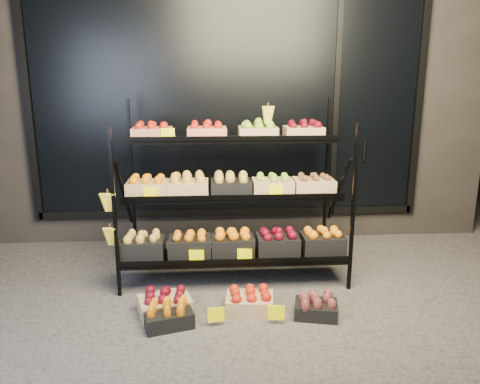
{
  "coord_description": "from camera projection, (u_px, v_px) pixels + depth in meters",
  "views": [
    {
      "loc": [
        -0.22,
        -3.66,
        1.89
      ],
      "look_at": [
        0.06,
        0.55,
        0.83
      ],
      "focal_mm": 35.0,
      "sensor_mm": 36.0,
      "label": 1
    }
  ],
  "objects": [
    {
      "name": "floor_crate_midright",
      "position": [
        250.0,
        301.0,
        3.83
      ],
      "size": [
        0.41,
        0.33,
        0.2
      ],
      "rotation": [
        0.0,
        0.0,
        -0.12
      ],
      "color": "tan",
      "rests_on": "ground"
    },
    {
      "name": "building",
      "position": [
        225.0,
        86.0,
        6.09
      ],
      "size": [
        6.0,
        2.08,
        3.5
      ],
      "color": "#2D2826",
      "rests_on": "ground"
    },
    {
      "name": "floor_crate_midleft",
      "position": [
        168.0,
        315.0,
        3.61
      ],
      "size": [
        0.42,
        0.36,
        0.19
      ],
      "rotation": [
        0.0,
        0.0,
        0.28
      ],
      "color": "black",
      "rests_on": "ground"
    },
    {
      "name": "floor_crate_right",
      "position": [
        316.0,
        307.0,
        3.75
      ],
      "size": [
        0.38,
        0.32,
        0.18
      ],
      "rotation": [
        0.0,
        0.0,
        -0.22
      ],
      "color": "black",
      "rests_on": "ground"
    },
    {
      "name": "floor_crate_left",
      "position": [
        165.0,
        303.0,
        3.78
      ],
      "size": [
        0.47,
        0.4,
        0.2
      ],
      "rotation": [
        0.0,
        0.0,
        0.3
      ],
      "color": "tan",
      "rests_on": "ground"
    },
    {
      "name": "ground",
      "position": [
        237.0,
        301.0,
        4.01
      ],
      "size": [
        24.0,
        24.0,
        0.0
      ],
      "primitive_type": "plane",
      "color": "#514F4C",
      "rests_on": "ground"
    },
    {
      "name": "tag_floor_b",
      "position": [
        276.0,
        317.0,
        3.63
      ],
      "size": [
        0.13,
        0.01,
        0.12
      ],
      "primitive_type": "cube",
      "color": "#FFF600",
      "rests_on": "ground"
    },
    {
      "name": "display_rack",
      "position": [
        231.0,
        195.0,
        4.4
      ],
      "size": [
        2.18,
        1.02,
        1.71
      ],
      "color": "black",
      "rests_on": "ground"
    },
    {
      "name": "tag_floor_a",
      "position": [
        216.0,
        319.0,
        3.6
      ],
      "size": [
        0.13,
        0.01,
        0.12
      ],
      "primitive_type": "cube",
      "color": "#FFF600",
      "rests_on": "ground"
    }
  ]
}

